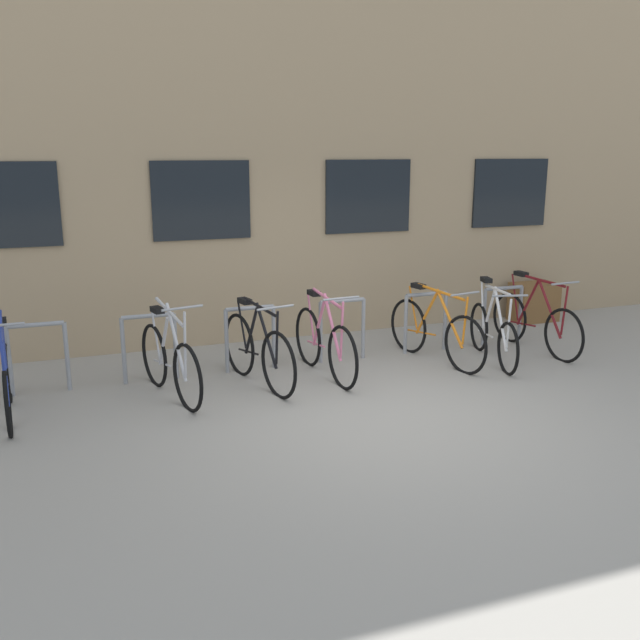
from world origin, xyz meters
The scene contains 11 objects.
ground_plane centered at (0.00, 0.00, 0.00)m, with size 42.00×42.00×0.00m, color #9E998E.
storefront_building centered at (0.00, 6.54, 3.37)m, with size 28.00×6.73×6.73m.
bike_rack centered at (-0.31, 1.90, 0.50)m, with size 6.64×0.05×0.81m.
bicycle_orange centered at (1.39, 1.45, 0.39)m, with size 0.52×1.80×1.00m.
bicycle_blue centered at (-3.59, 1.26, 0.37)m, with size 0.44×1.66×1.09m.
bicycle_black centered at (-0.97, 1.35, 0.40)m, with size 0.51×1.69×1.02m.
bicycle_pink centered at (-0.13, 1.41, 0.40)m, with size 0.44×1.73×1.06m.
bicycle_silver centered at (-1.97, 1.29, 0.39)m, with size 0.53×1.66×1.11m.
bicycle_white centered at (2.09, 1.23, 0.37)m, with size 0.56×1.68×1.04m.
bicycle_maroon centered at (2.90, 1.44, 0.39)m, with size 0.44×1.77×1.04m.
planter_box centered at (3.93, 2.85, 0.30)m, with size 0.70×0.44×0.60m, color brown.
Camera 1 is at (-2.92, -6.04, 2.63)m, focal length 39.04 mm.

